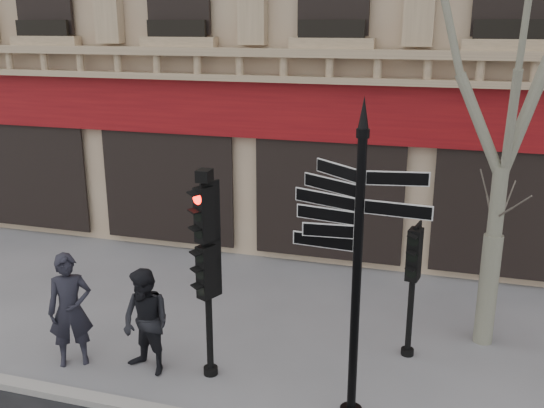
{
  "coord_description": "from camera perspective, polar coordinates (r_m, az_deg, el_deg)",
  "views": [
    {
      "loc": [
        2.54,
        -8.13,
        5.45
      ],
      "look_at": [
        -0.06,
        0.6,
        2.73
      ],
      "focal_mm": 40.0,
      "sensor_mm": 36.0,
      "label": 1
    }
  ],
  "objects": [
    {
      "name": "traffic_signal_secondary",
      "position": [
        10.25,
        13.16,
        -5.9
      ],
      "size": [
        0.43,
        0.34,
        2.29
      ],
      "rotation": [
        0.0,
        0.0,
        -0.19
      ],
      "color": "black",
      "rests_on": "ground"
    },
    {
      "name": "fingerpost",
      "position": [
        7.89,
        8.23,
        -0.91
      ],
      "size": [
        2.36,
        2.36,
        4.61
      ],
      "rotation": [
        0.0,
        0.0,
        -0.26
      ],
      "color": "black",
      "rests_on": "ground"
    },
    {
      "name": "pedestrian_b",
      "position": [
        10.02,
        -11.77,
        -10.84
      ],
      "size": [
        1.02,
        0.9,
        1.77
      ],
      "primitive_type": "imported",
      "rotation": [
        0.0,
        0.0,
        -0.3
      ],
      "color": "black",
      "rests_on": "ground"
    },
    {
      "name": "ground",
      "position": [
        10.11,
        -0.69,
        -15.97
      ],
      "size": [
        80.0,
        80.0,
        0.0
      ],
      "primitive_type": "plane",
      "color": "slate",
      "rests_on": "ground"
    },
    {
      "name": "plane_tree",
      "position": [
        10.37,
        22.11,
        15.51
      ],
      "size": [
        2.93,
        2.93,
        7.77
      ],
      "color": "gray",
      "rests_on": "ground"
    },
    {
      "name": "traffic_signal_main",
      "position": [
        9.27,
        -6.16,
        -4.31
      ],
      "size": [
        0.45,
        0.4,
        3.4
      ],
      "rotation": [
        0.0,
        0.0,
        -0.41
      ],
      "color": "black",
      "rests_on": "ground"
    },
    {
      "name": "pedestrian_a",
      "position": [
        10.54,
        -18.46,
        -9.44
      ],
      "size": [
        0.84,
        0.77,
        1.94
      ],
      "primitive_type": "imported",
      "rotation": [
        0.0,
        0.0,
        0.56
      ],
      "color": "black",
      "rests_on": "ground"
    }
  ]
}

